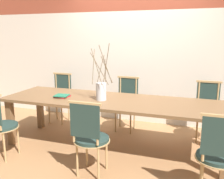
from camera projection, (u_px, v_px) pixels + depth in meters
name	position (u px, v px, depth m)	size (l,w,h in m)	color
ground_plane	(112.00, 147.00, 3.72)	(16.00, 16.00, 0.00)	#9E7047
wall_rear	(135.00, 38.00, 4.61)	(12.00, 0.06, 3.20)	beige
dining_table	(112.00, 105.00, 3.59)	(3.20, 0.96, 0.74)	brown
chair_near_left	(90.00, 136.00, 2.89)	(0.44, 0.44, 0.94)	#233833
chair_near_center	(218.00, 153.00, 2.45)	(0.44, 0.44, 0.94)	#233833
chair_far_leftend	(60.00, 96.00, 4.77)	(0.44, 0.44, 0.94)	#233833
chair_far_left	(126.00, 102.00, 4.35)	(0.44, 0.44, 0.94)	#233833
chair_far_center	(207.00, 109.00, 3.93)	(0.44, 0.44, 0.94)	#233833
vase_centerpiece	(101.00, 90.00, 3.52)	(0.29, 0.28, 0.80)	silver
book_stack	(62.00, 96.00, 3.72)	(0.22, 0.22, 0.03)	maroon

